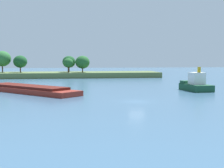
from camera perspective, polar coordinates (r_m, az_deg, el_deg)
name	(u,v)px	position (r m, az deg, el deg)	size (l,w,h in m)	color
ground_plane	(137,102)	(51.85, 4.43, -3.17)	(400.00, 400.00, 0.00)	#3D607F
treeline_island	(27,72)	(121.80, -15.10, 2.14)	(95.22, 16.25, 9.88)	#566B3D
tugboat	(196,84)	(71.74, 14.81, -0.08)	(5.03, 8.60, 5.22)	#19472D
cargo_barge	(20,88)	(70.00, -16.20, -0.63)	(24.48, 25.57, 5.60)	maroon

